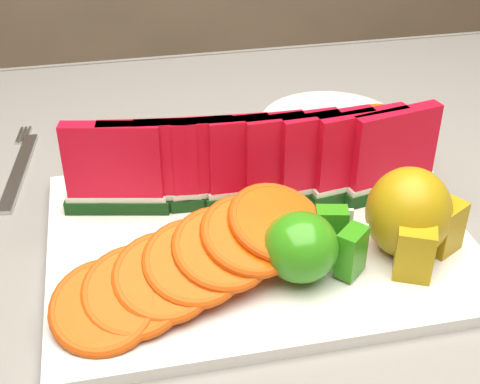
{
  "coord_description": "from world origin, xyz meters",
  "views": [
    {
      "loc": [
        -0.06,
        -0.5,
        1.16
      ],
      "look_at": [
        0.05,
        0.02,
        0.81
      ],
      "focal_mm": 50.0,
      "sensor_mm": 36.0,
      "label": 1
    }
  ],
  "objects_px": {
    "platter": "(259,239)",
    "pear_cluster": "(411,216)",
    "fork": "(20,167)",
    "apple_cluster": "(308,246)",
    "side_plate": "(331,124)"
  },
  "relations": [
    {
      "from": "platter",
      "to": "pear_cluster",
      "type": "height_order",
      "value": "pear_cluster"
    },
    {
      "from": "fork",
      "to": "apple_cluster",
      "type": "bearing_deg",
      "value": -44.95
    },
    {
      "from": "platter",
      "to": "apple_cluster",
      "type": "bearing_deg",
      "value": -68.34
    },
    {
      "from": "platter",
      "to": "pear_cluster",
      "type": "bearing_deg",
      "value": -22.13
    },
    {
      "from": "platter",
      "to": "pear_cluster",
      "type": "relative_size",
      "value": 4.04
    },
    {
      "from": "apple_cluster",
      "to": "side_plate",
      "type": "height_order",
      "value": "apple_cluster"
    },
    {
      "from": "platter",
      "to": "apple_cluster",
      "type": "xyz_separation_m",
      "value": [
        0.03,
        -0.07,
        0.04
      ]
    },
    {
      "from": "platter",
      "to": "pear_cluster",
      "type": "xyz_separation_m",
      "value": [
        0.13,
        -0.05,
        0.04
      ]
    },
    {
      "from": "platter",
      "to": "fork",
      "type": "xyz_separation_m",
      "value": [
        -0.24,
        0.2,
        -0.0
      ]
    },
    {
      "from": "platter",
      "to": "side_plate",
      "type": "xyz_separation_m",
      "value": [
        0.15,
        0.22,
        -0.0
      ]
    },
    {
      "from": "apple_cluster",
      "to": "pear_cluster",
      "type": "distance_m",
      "value": 0.1
    },
    {
      "from": "platter",
      "to": "fork",
      "type": "distance_m",
      "value": 0.31
    },
    {
      "from": "pear_cluster",
      "to": "fork",
      "type": "relative_size",
      "value": 0.51
    },
    {
      "from": "fork",
      "to": "platter",
      "type": "bearing_deg",
      "value": -39.53
    },
    {
      "from": "pear_cluster",
      "to": "side_plate",
      "type": "height_order",
      "value": "pear_cluster"
    }
  ]
}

